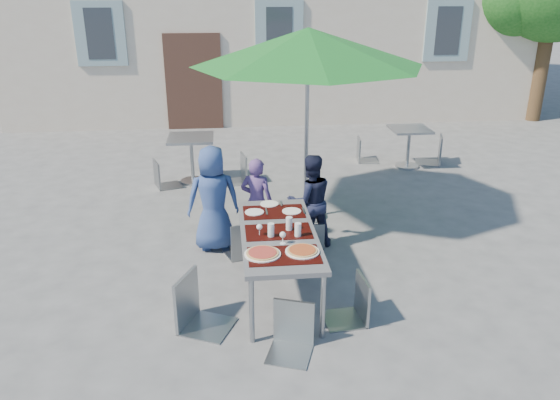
{
  "coord_description": "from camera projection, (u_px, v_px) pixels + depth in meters",
  "views": [
    {
      "loc": [
        -1.32,
        -5.48,
        3.21
      ],
      "look_at": [
        -0.68,
        0.69,
        0.76
      ],
      "focal_mm": 35.0,
      "sensor_mm": 36.0,
      "label": 1
    }
  ],
  "objects": [
    {
      "name": "chair_5",
      "position": [
        292.0,
        302.0,
        4.97
      ],
      "size": [
        0.5,
        0.5,
        0.89
      ],
      "color": "gray",
      "rests_on": "ground"
    },
    {
      "name": "place_settings",
      "position": [
        272.0,
        209.0,
        6.39
      ],
      "size": [
        0.69,
        0.47,
        0.01
      ],
      "color": "white",
      "rests_on": "dining_table"
    },
    {
      "name": "pizza_near_right",
      "position": [
        302.0,
        251.0,
        5.37
      ],
      "size": [
        0.34,
        0.34,
        0.03
      ],
      "color": "white",
      "rests_on": "dining_table"
    },
    {
      "name": "cafe_table_0",
      "position": [
        191.0,
        150.0,
        9.3
      ],
      "size": [
        0.76,
        0.76,
        0.82
      ],
      "color": "#B4B8BD",
      "rests_on": "ground"
    },
    {
      "name": "bg_chair_r_1",
      "position": [
        436.0,
        132.0,
        10.31
      ],
      "size": [
        0.58,
        0.58,
        1.03
      ],
      "color": "gray",
      "rests_on": "ground"
    },
    {
      "name": "bg_chair_l_1",
      "position": [
        364.0,
        136.0,
        10.47
      ],
      "size": [
        0.44,
        0.43,
        0.88
      ],
      "color": "gray",
      "rests_on": "ground"
    },
    {
      "name": "dining_table",
      "position": [
        278.0,
        237.0,
        5.84
      ],
      "size": [
        0.8,
        1.85,
        0.76
      ],
      "color": "#414145",
      "rests_on": "ground"
    },
    {
      "name": "chair_0",
      "position": [
        243.0,
        217.0,
        6.73
      ],
      "size": [
        0.52,
        0.52,
        0.91
      ],
      "color": "gray",
      "rests_on": "ground"
    },
    {
      "name": "cafe_table_1",
      "position": [
        409.0,
        141.0,
        10.13
      ],
      "size": [
        0.7,
        0.7,
        0.75
      ],
      "color": "#B4B8BD",
      "rests_on": "ground"
    },
    {
      "name": "ground",
      "position": [
        344.0,
        280.0,
        6.37
      ],
      "size": [
        90.0,
        90.0,
        0.0
      ],
      "primitive_type": "plane",
      "color": "#4E4E51",
      "rests_on": "ground"
    },
    {
      "name": "chair_4",
      "position": [
        355.0,
        274.0,
        5.42
      ],
      "size": [
        0.43,
        0.43,
        0.9
      ],
      "color": "gray",
      "rests_on": "ground"
    },
    {
      "name": "chair_1",
      "position": [
        267.0,
        211.0,
        6.88
      ],
      "size": [
        0.49,
        0.49,
        0.94
      ],
      "color": "#8E9599",
      "rests_on": "ground"
    },
    {
      "name": "bg_chair_r_0",
      "position": [
        238.0,
        152.0,
        9.33
      ],
      "size": [
        0.49,
        0.49,
        0.94
      ],
      "color": "#8F949A",
      "rests_on": "ground"
    },
    {
      "name": "glassware",
      "position": [
        283.0,
        229.0,
        5.71
      ],
      "size": [
        0.47,
        0.39,
        0.15
      ],
      "color": "silver",
      "rests_on": "dining_table"
    },
    {
      "name": "child_0",
      "position": [
        213.0,
        199.0,
        6.91
      ],
      "size": [
        0.71,
        0.5,
        1.37
      ],
      "primitive_type": "imported",
      "rotation": [
        0.0,
        0.0,
        3.25
      ],
      "color": "navy",
      "rests_on": "ground"
    },
    {
      "name": "patio_umbrella",
      "position": [
        308.0,
        48.0,
        7.18
      ],
      "size": [
        3.15,
        3.15,
        2.7
      ],
      "color": "#B4B8BD",
      "rests_on": "ground"
    },
    {
      "name": "chair_3",
      "position": [
        194.0,
        271.0,
        5.29
      ],
      "size": [
        0.62,
        0.62,
        1.05
      ],
      "color": "#93999E",
      "rests_on": "ground"
    },
    {
      "name": "bg_chair_l_0",
      "position": [
        161.0,
        158.0,
        9.11
      ],
      "size": [
        0.5,
        0.5,
        0.88
      ],
      "color": "gray",
      "rests_on": "ground"
    },
    {
      "name": "pizza_near_left",
      "position": [
        263.0,
        253.0,
        5.31
      ],
      "size": [
        0.36,
        0.36,
        0.03
      ],
      "color": "white",
      "rests_on": "dining_table"
    },
    {
      "name": "chair_2",
      "position": [
        309.0,
        218.0,
        6.8
      ],
      "size": [
        0.41,
        0.42,
        0.86
      ],
      "color": "gray",
      "rests_on": "ground"
    },
    {
      "name": "child_2",
      "position": [
        310.0,
        201.0,
        7.01
      ],
      "size": [
        0.65,
        0.43,
        1.24
      ],
      "primitive_type": "imported",
      "rotation": [
        0.0,
        0.0,
        3.29
      ],
      "color": "#171A32",
      "rests_on": "ground"
    },
    {
      "name": "child_1",
      "position": [
        257.0,
        201.0,
        7.09
      ],
      "size": [
        0.5,
        0.41,
        1.17
      ],
      "primitive_type": "imported",
      "rotation": [
        0.0,
        0.0,
        2.79
      ],
      "color": "#573B79",
      "rests_on": "ground"
    }
  ]
}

